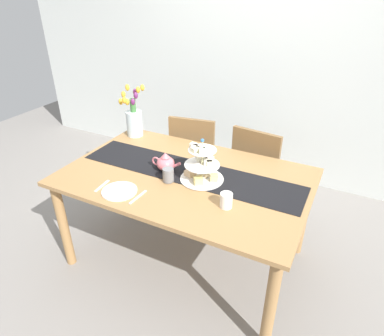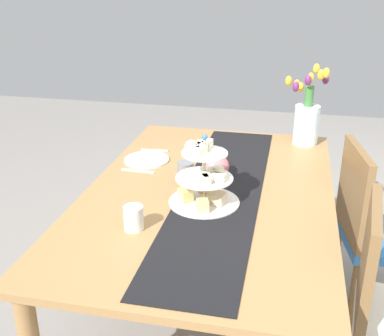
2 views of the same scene
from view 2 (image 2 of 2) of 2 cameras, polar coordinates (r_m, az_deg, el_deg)
ground_plane at (r=2.57m, az=1.83°, el=-18.26°), size 8.00×8.00×0.00m
dining_table at (r=2.19m, az=2.05°, el=-4.91°), size 1.71×1.08×0.77m
chair_left at (r=2.55m, az=20.71°, el=-6.50°), size 0.48×0.48×0.91m
table_runner at (r=2.14m, az=3.49°, el=-2.77°), size 1.64×0.35×0.00m
tiered_cake_stand at (r=1.99m, az=1.53°, el=-1.58°), size 0.30×0.30×0.30m
teapot at (r=2.27m, az=2.84°, el=0.39°), size 0.24×0.13×0.14m
tulip_vase at (r=2.74m, az=13.48°, el=5.89°), size 0.19×0.23×0.44m
dinner_plate_left at (r=2.48m, az=-5.40°, el=1.00°), size 0.23×0.23×0.01m
fork_left at (r=2.61m, az=-4.46°, el=2.12°), size 0.03×0.15×0.01m
knife_left at (r=2.35m, az=-6.44°, el=-0.34°), size 0.02×0.17×0.01m
mug_grey at (r=2.21m, az=-0.78°, el=-0.47°), size 0.08×0.08×0.09m
mug_white_text at (r=1.83m, az=-6.95°, el=-5.91°), size 0.08×0.08×0.09m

